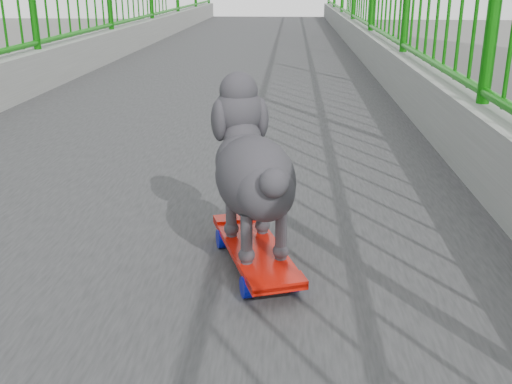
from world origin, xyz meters
The scene contains 4 objects.
railing centered at (0.00, 0.00, 7.21)m, with size 3.00×24.00×1.42m.
skateboard centered at (0.47, -1.04, 7.05)m, with size 0.30×0.53×0.07m.
poodle centered at (0.46, -1.01, 7.30)m, with size 0.31×0.50×0.44m.
car_5 centered at (-6.00, 15.65, 0.67)m, with size 1.43×4.09×1.35m, color #B30716.
Camera 1 is at (0.57, -2.63, 7.80)m, focal length 42.00 mm.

